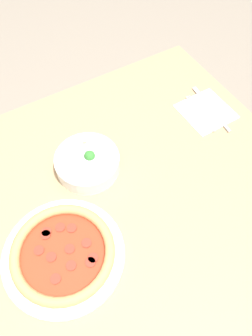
{
  "coord_description": "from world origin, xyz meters",
  "views": [
    {
      "loc": [
        -0.12,
        -0.38,
        1.56
      ],
      "look_at": [
        0.15,
        0.07,
        0.77
      ],
      "focal_mm": 35.0,
      "sensor_mm": 36.0,
      "label": 1
    }
  ],
  "objects_px": {
    "knife": "(212,110)",
    "bowl": "(87,162)",
    "pizza": "(63,253)",
    "fork": "(201,114)"
  },
  "relations": [
    {
      "from": "knife",
      "to": "bowl",
      "type": "bearing_deg",
      "value": 95.39
    },
    {
      "from": "pizza",
      "to": "fork",
      "type": "relative_size",
      "value": 1.81
    },
    {
      "from": "bowl",
      "to": "fork",
      "type": "bearing_deg",
      "value": 0.14
    },
    {
      "from": "pizza",
      "to": "knife",
      "type": "bearing_deg",
      "value": 17.4
    },
    {
      "from": "fork",
      "to": "bowl",
      "type": "bearing_deg",
      "value": 96.37
    },
    {
      "from": "knife",
      "to": "pizza",
      "type": "bearing_deg",
      "value": 113.64
    },
    {
      "from": "pizza",
      "to": "knife",
      "type": "xyz_separation_m",
      "value": [
        0.64,
        0.2,
        -0.01
      ]
    },
    {
      "from": "bowl",
      "to": "pizza",
      "type": "bearing_deg",
      "value": -130.0
    },
    {
      "from": "pizza",
      "to": "bowl",
      "type": "xyz_separation_m",
      "value": [
        0.17,
        0.21,
        0.01
      ]
    },
    {
      "from": "fork",
      "to": "pizza",
      "type": "bearing_deg",
      "value": 115.49
    }
  ]
}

